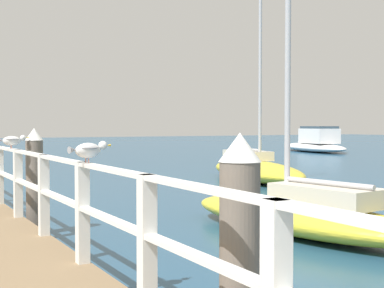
# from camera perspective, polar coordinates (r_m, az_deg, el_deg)

# --- Properties ---
(dock_piling_near) EXTENTS (0.29, 0.29, 1.76)m
(dock_piling_near) POSITION_cam_1_polar(r_m,az_deg,el_deg) (3.84, 4.98, -11.93)
(dock_piling_near) COLOR #6B6056
(dock_piling_near) RESTS_ON ground_plane
(dock_piling_far) EXTENTS (0.29, 0.29, 1.76)m
(dock_piling_far) POSITION_cam_1_polar(r_m,az_deg,el_deg) (9.41, -16.07, -3.73)
(dock_piling_far) COLOR #6B6056
(dock_piling_far) RESTS_ON ground_plane
(seagull_foreground) EXTENTS (0.47, 0.23, 0.21)m
(seagull_foreground) POSITION_cam_1_polar(r_m,az_deg,el_deg) (5.47, -10.71, -0.57)
(seagull_foreground) COLOR white
(seagull_foreground) RESTS_ON pier_railing
(seagull_background) EXTENTS (0.48, 0.18, 0.21)m
(seagull_background) POSITION_cam_1_polar(r_m,az_deg,el_deg) (9.18, -18.21, 0.38)
(seagull_background) COLOR white
(seagull_background) RESTS_ON pier_railing
(boat_0) EXTENTS (2.68, 5.72, 5.85)m
(boat_0) POSITION_cam_1_polar(r_m,az_deg,el_deg) (17.82, 6.60, -2.61)
(boat_0) COLOR gold
(boat_0) RESTS_ON ground_plane
(boat_2) EXTENTS (2.15, 5.07, 5.97)m
(boat_2) POSITION_cam_1_polar(r_m,az_deg,el_deg) (9.33, 11.20, -7.05)
(boat_2) COLOR gold
(boat_2) RESTS_ON ground_plane
(boat_3) EXTENTS (4.03, 7.74, 1.74)m
(boat_3) POSITION_cam_1_polar(r_m,az_deg,el_deg) (37.86, 12.70, 0.06)
(boat_3) COLOR white
(boat_3) RESTS_ON ground_plane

